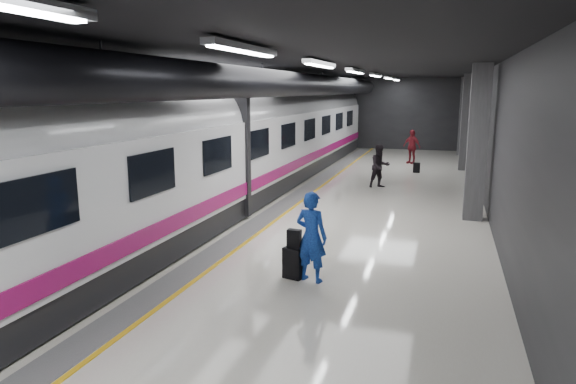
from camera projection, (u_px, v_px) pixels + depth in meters
The scene contains 9 objects.
ground at pixel (306, 224), 14.68m from camera, with size 40.00×40.00×0.00m, color silver.
platform_hall at pixel (306, 98), 14.97m from camera, with size 10.02×40.02×4.51m.
train at pixel (201, 148), 15.22m from camera, with size 3.05×38.00×4.05m.
traveler_main at pixel (311, 237), 10.11m from camera, with size 0.67×0.44×1.83m, color blue.
suitcase_main at pixel (293, 263), 10.37m from camera, with size 0.39×0.25×0.64m, color black.
shoulder_bag at pixel (294, 239), 10.30m from camera, with size 0.28×0.15×0.37m, color black.
traveler_far_a at pixel (380, 166), 19.94m from camera, with size 0.82×0.64×1.70m, color black.
traveler_far_b at pixel (412, 147), 26.56m from camera, with size 1.03×0.43×1.75m, color maroon.
suitcase_far at pixel (417, 168), 23.71m from camera, with size 0.31×0.20×0.46m, color black.
Camera 1 is at (3.73, -13.73, 3.75)m, focal length 32.00 mm.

